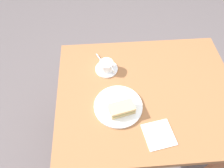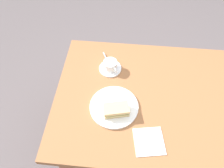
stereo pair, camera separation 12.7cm
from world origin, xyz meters
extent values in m
plane|color=#655A5B|center=(0.00, 0.00, 0.00)|extent=(6.00, 6.00, 0.00)
cube|color=#A1663D|center=(0.00, 0.00, 0.68)|extent=(1.07, 0.86, 0.04)
cylinder|color=#A96643|center=(0.46, -0.35, 0.33)|extent=(0.07, 0.07, 0.67)
cylinder|color=#A96643|center=(-0.46, 0.35, 0.33)|extent=(0.07, 0.07, 0.67)
cylinder|color=#A96643|center=(0.46, 0.35, 0.33)|extent=(0.07, 0.07, 0.67)
cylinder|color=white|center=(-0.18, -0.09, 0.71)|extent=(0.27, 0.27, 0.01)
cube|color=#DCBD7C|center=(-0.17, -0.13, 0.73)|extent=(0.15, 0.10, 0.02)
cube|color=olive|center=(-0.17, -0.13, 0.74)|extent=(0.14, 0.09, 0.01)
cube|color=#E1BA7E|center=(-0.17, -0.13, 0.76)|extent=(0.15, 0.10, 0.02)
cylinder|color=white|center=(-0.23, 0.19, 0.71)|extent=(0.14, 0.14, 0.01)
cylinder|color=white|center=(-0.23, 0.19, 0.74)|extent=(0.09, 0.09, 0.06)
cylinder|color=#9E7241|center=(-0.23, 0.19, 0.77)|extent=(0.08, 0.08, 0.01)
torus|color=white|center=(-0.20, 0.15, 0.74)|extent=(0.03, 0.04, 0.04)
cube|color=silver|center=(-0.28, 0.28, 0.72)|extent=(0.04, 0.07, 0.00)
ellipsoid|color=silver|center=(-0.26, 0.24, 0.72)|extent=(0.03, 0.03, 0.01)
cube|color=white|center=(0.01, -0.27, 0.71)|extent=(0.17, 0.17, 0.00)
camera|label=1|loc=(-0.26, -0.70, 1.76)|focal=34.45mm
camera|label=2|loc=(-0.14, -0.70, 1.76)|focal=34.45mm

